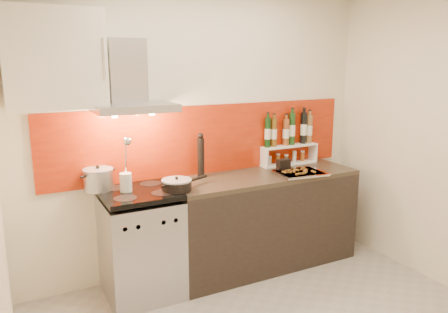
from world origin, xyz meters
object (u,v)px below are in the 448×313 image
pepper_mill (201,156)px  baking_tray (300,173)px  stock_pot (98,179)px  saute_pan (177,184)px  range_stove (141,245)px  counter (263,220)px

pepper_mill → baking_tray: (0.86, -0.33, -0.18)m
stock_pot → baking_tray: stock_pot is taller
saute_pan → pepper_mill: bearing=40.9°
range_stove → counter: bearing=0.2°
range_stove → stock_pot: (-0.28, 0.17, 0.56)m
counter → pepper_mill: (-0.57, 0.18, 0.65)m
counter → saute_pan: bearing=-172.2°
counter → pepper_mill: bearing=162.8°
counter → stock_pot: (-1.48, 0.17, 0.55)m
stock_pot → pepper_mill: (0.91, 0.01, 0.10)m
counter → baking_tray: bearing=-28.3°
counter → saute_pan: (-0.91, -0.12, 0.50)m
baking_tray → stock_pot: bearing=169.6°
counter → saute_pan: saute_pan is taller
counter → stock_pot: 1.59m
range_stove → stock_pot: bearing=148.1°
saute_pan → pepper_mill: 0.48m
stock_pot → saute_pan: size_ratio=0.53×
counter → baking_tray: (0.29, -0.16, 0.47)m
range_stove → counter: (1.20, 0.00, 0.01)m
pepper_mill → counter: bearing=-17.2°
range_stove → saute_pan: 0.60m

